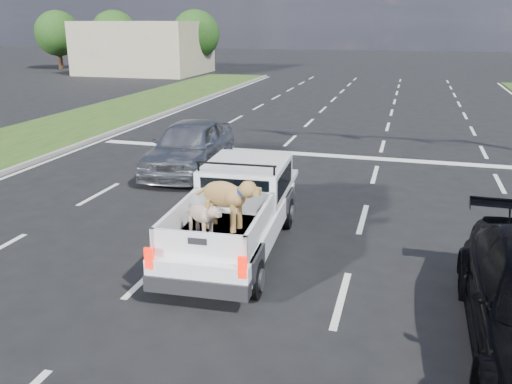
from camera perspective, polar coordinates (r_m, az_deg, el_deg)
ground at (r=9.64m, az=-1.57°, el=-9.87°), size 160.00×160.00×0.00m
road_markings at (r=15.59m, az=5.62°, el=0.97°), size 17.75×60.00×0.01m
curb_left at (r=18.84m, az=-22.94°, el=2.76°), size 0.15×60.00×0.14m
building_left at (r=49.65m, az=-11.66°, el=14.67°), size 10.00×8.00×4.40m
tree_far_a at (r=56.51m, az=-20.17°, el=15.41°), size 4.20×4.20×5.40m
tree_far_b at (r=53.28m, az=-14.70°, el=15.81°), size 4.20×4.20×5.40m
tree_far_c at (r=49.77m, az=-6.38°, el=16.17°), size 4.20×4.20×5.40m
pickup_truck at (r=10.80m, az=-2.15°, el=-1.88°), size 2.04×4.90×1.80m
silver_sedan at (r=16.68m, az=-7.01°, el=4.83°), size 2.12×4.77×1.59m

